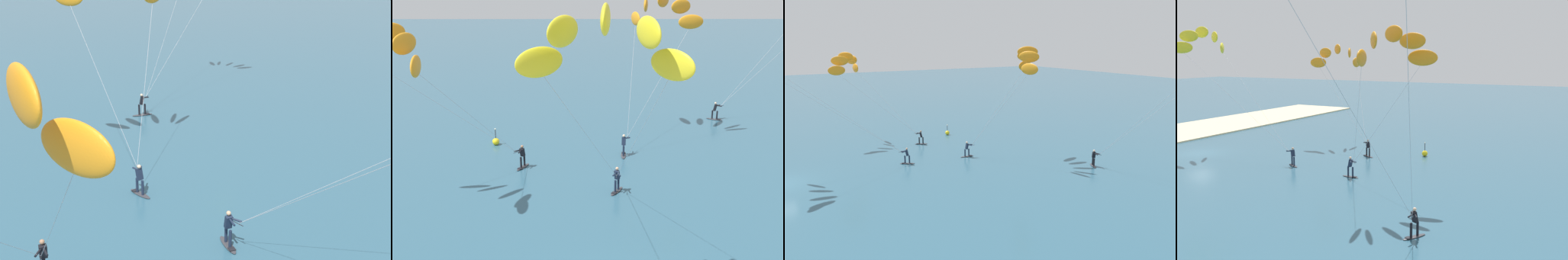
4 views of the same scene
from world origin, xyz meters
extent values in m
plane|color=#2D566B|center=(0.00, 0.00, 0.00)|extent=(240.00, 240.00, 0.00)
ellipsoid|color=#333338|center=(-6.26, 15.65, 0.04)|extent=(0.97, 1.51, 0.08)
cube|color=black|center=(-6.44, 15.28, 0.09)|extent=(0.38, 0.38, 0.02)
cylinder|color=black|center=(-6.17, 15.85, 0.47)|extent=(0.14, 0.14, 0.78)
cylinder|color=black|center=(-6.36, 15.45, 0.47)|extent=(0.14, 0.14, 0.78)
cube|color=black|center=(-6.26, 15.65, 1.16)|extent=(0.41, 0.42, 0.63)
sphere|color=#9E7051|center=(-6.26, 15.65, 1.58)|extent=(0.20, 0.20, 0.20)
cylinder|color=black|center=(-6.61, 15.23, 1.31)|extent=(0.38, 0.44, 0.03)
cylinder|color=black|center=(-6.35, 15.37, 1.34)|extent=(0.27, 0.60, 0.15)
cylinder|color=black|center=(-6.52, 15.51, 1.34)|extent=(0.57, 0.37, 0.15)
ellipsoid|color=orange|center=(-13.67, 10.23, 8.83)|extent=(1.95, 0.49, 1.10)
ellipsoid|color=orange|center=(-13.04, 9.70, 9.88)|extent=(1.86, 1.18, 1.10)
ellipsoid|color=orange|center=(-11.97, 8.81, 10.28)|extent=(1.48, 1.69, 1.10)
ellipsoid|color=orange|center=(-10.90, 7.91, 9.88)|extent=(0.88, 1.94, 1.10)
ellipsoid|color=orange|center=(-10.27, 7.38, 8.83)|extent=(0.49, 1.95, 1.10)
cylinder|color=#B2B2B7|center=(-10.14, 12.73, 4.92)|extent=(7.08, 5.02, 7.24)
cylinder|color=#B2B2B7|center=(-8.44, 11.31, 4.92)|extent=(3.67, 7.86, 7.24)
ellipsoid|color=#333338|center=(1.01, 17.95, 0.04)|extent=(0.48, 1.52, 0.08)
cube|color=black|center=(1.04, 18.37, 0.09)|extent=(0.31, 0.30, 0.02)
cylinder|color=#192338|center=(0.99, 17.74, 0.47)|extent=(0.14, 0.14, 0.78)
cylinder|color=#192338|center=(1.03, 18.17, 0.47)|extent=(0.14, 0.14, 0.78)
cube|color=#192338|center=(1.01, 17.95, 1.16)|extent=(0.32, 0.34, 0.63)
sphere|color=beige|center=(1.01, 17.95, 1.58)|extent=(0.20, 0.20, 0.20)
cylinder|color=black|center=(1.30, 18.42, 1.31)|extent=(0.32, 0.48, 0.03)
cylinder|color=#192338|center=(1.06, 18.25, 1.34)|extent=(0.19, 0.61, 0.15)
cylinder|color=#192338|center=(1.25, 18.13, 1.34)|extent=(0.54, 0.43, 0.15)
ellipsoid|color=orange|center=(6.28, 21.94, 9.48)|extent=(2.08, 0.78, 1.10)
ellipsoid|color=orange|center=(5.54, 22.40, 10.60)|extent=(1.86, 1.46, 1.10)
ellipsoid|color=orange|center=(4.27, 23.19, 11.03)|extent=(1.36, 1.92, 1.10)
ellipsoid|color=orange|center=(3.01, 23.98, 10.60)|extent=(0.65, 2.09, 1.10)
ellipsoid|color=orange|center=(2.26, 24.45, 9.48)|extent=(0.78, 2.08, 1.10)
cylinder|color=#B2B2B7|center=(3.79, 20.18, 5.25)|extent=(5.00, 3.54, 7.88)
cylinder|color=#B2B2B7|center=(1.78, 21.43, 5.25)|extent=(0.98, 6.04, 7.88)
ellipsoid|color=#333338|center=(0.13, 11.61, 0.04)|extent=(1.05, 1.49, 0.08)
cube|color=black|center=(-0.07, 11.25, 0.09)|extent=(0.39, 0.38, 0.02)
cylinder|color=#192338|center=(0.23, 11.80, 0.47)|extent=(0.14, 0.14, 0.78)
cylinder|color=#192338|center=(0.02, 11.42, 0.47)|extent=(0.14, 0.14, 0.78)
cube|color=#192338|center=(0.13, 11.61, 1.16)|extent=(0.42, 0.43, 0.63)
sphere|color=tan|center=(0.13, 11.61, 1.58)|extent=(0.20, 0.20, 0.20)
cylinder|color=black|center=(0.07, 11.06, 1.31)|extent=(0.09, 0.55, 0.03)
cylinder|color=#192338|center=(0.21, 11.32, 1.34)|extent=(0.25, 0.60, 0.15)
cylinder|color=#192338|center=(-0.01, 11.35, 1.34)|extent=(0.36, 0.57, 0.15)
ellipsoid|color=yellow|center=(-3.47, 0.21, 10.35)|extent=(1.77, 1.51, 1.10)
ellipsoid|color=yellow|center=(-2.61, 0.12, 11.44)|extent=(1.25, 1.92, 1.10)
ellipsoid|color=yellow|center=(-1.16, -0.05, 11.86)|extent=(0.54, 2.04, 1.10)
ellipsoid|color=yellow|center=(0.29, -0.21, 11.44)|extent=(0.87, 2.03, 1.10)
ellipsoid|color=yellow|center=(1.14, -0.30, 10.35)|extent=(1.51, 1.77, 1.10)
cylinder|color=#B2B2B7|center=(-1.70, 5.63, 5.68)|extent=(3.55, 10.87, 8.75)
cylinder|color=#B2B2B7|center=(0.61, 5.38, 5.68)|extent=(1.10, 11.37, 8.75)
ellipsoid|color=#333338|center=(10.10, 27.22, 0.04)|extent=(1.49, 1.04, 0.08)
cube|color=black|center=(10.46, 27.02, 0.09)|extent=(0.38, 0.39, 0.02)
cylinder|color=black|center=(9.91, 27.33, 0.47)|extent=(0.14, 0.14, 0.78)
cylinder|color=black|center=(10.29, 27.12, 0.47)|extent=(0.14, 0.14, 0.78)
cube|color=black|center=(10.10, 27.22, 1.16)|extent=(0.43, 0.42, 0.63)
sphere|color=beige|center=(10.10, 27.22, 1.58)|extent=(0.20, 0.20, 0.20)
cylinder|color=black|center=(10.64, 27.33, 1.31)|extent=(0.55, 0.13, 0.03)
cylinder|color=black|center=(10.35, 27.38, 1.34)|extent=(0.56, 0.40, 0.15)
cylinder|color=black|center=(10.39, 27.17, 1.34)|extent=(0.61, 0.20, 0.15)
cylinder|color=#B2B2B7|center=(15.94, 27.38, 6.58)|extent=(10.60, 0.12, 10.55)
cylinder|color=#B2B2B7|center=(15.59, 29.22, 6.58)|extent=(9.91, 3.81, 10.55)
sphere|color=yellow|center=(-8.96, 20.41, 0.28)|extent=(0.56, 0.56, 0.56)
cylinder|color=#262628|center=(-8.96, 20.41, 0.91)|extent=(0.06, 0.06, 0.70)
sphere|color=#F2F2CC|center=(-8.96, 20.41, 1.32)|extent=(0.12, 0.12, 0.12)
camera|label=1|loc=(-15.57, 0.00, 12.40)|focal=48.26mm
camera|label=2|loc=(-1.85, -17.42, 13.59)|focal=46.40mm
camera|label=3|loc=(35.64, -0.67, 12.07)|focal=35.27mm
camera|label=4|loc=(31.97, 36.15, 9.69)|focal=42.55mm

